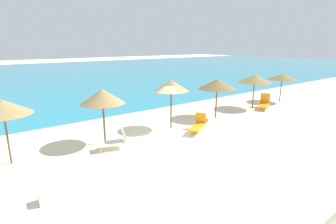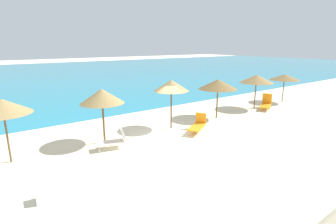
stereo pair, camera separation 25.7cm
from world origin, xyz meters
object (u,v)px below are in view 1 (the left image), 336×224
Objects in this scene: lounge_chair_0 at (115,140)px; lounge_chair_1 at (198,125)px; beach_umbrella_7 at (282,77)px; lounge_chair_2 at (264,103)px; beach_umbrella_6 at (255,79)px; beach_umbrella_4 at (171,86)px; beach_umbrella_2 at (2,107)px; beach_umbrella_3 at (102,96)px; beach_umbrella_5 at (217,84)px; cooler_box at (47,197)px.

lounge_chair_0 is 4.79m from lounge_chair_1.
beach_umbrella_7 reaches higher than lounge_chair_2.
beach_umbrella_6 is 3.79m from beach_umbrella_7.
beach_umbrella_4 is 8.68m from lounge_chair_2.
lounge_chair_0 is 0.82× the size of lounge_chair_2.
beach_umbrella_6 reaches higher than lounge_chair_0.
beach_umbrella_2 is 4.00m from beach_umbrella_3.
beach_umbrella_5 is at bearing -178.84° from beach_umbrella_7.
lounge_chair_2 is at bearing -114.19° from lounge_chair_1.
beach_umbrella_5 reaches higher than lounge_chair_1.
beach_umbrella_5 is at bearing -178.17° from beach_umbrella_6.
beach_umbrella_7 is 1.62× the size of lounge_chair_0.
beach_umbrella_2 is at bearing 59.30° from lounge_chair_2.
beach_umbrella_3 is at bearing -179.65° from beach_umbrella_7.
beach_umbrella_2 reaches higher than cooler_box.
beach_umbrella_6 is at bearing -0.50° from beach_umbrella_2.
cooler_box is at bearing -166.68° from beach_umbrella_6.
lounge_chair_0 is (4.07, -1.20, -1.89)m from beach_umbrella_2.
beach_umbrella_5 is at bearing -95.59° from lounge_chair_1.
lounge_chair_0 is at bearing 36.07° from cooler_box.
beach_umbrella_2 is 1.82× the size of lounge_chair_0.
beach_umbrella_6 is 5.15× the size of cooler_box.
beach_umbrella_6 reaches higher than cooler_box.
beach_umbrella_2 is 1.05× the size of beach_umbrella_6.
beach_umbrella_6 is 15.94m from cooler_box.
beach_umbrella_6 is (15.90, -0.14, -0.13)m from beach_umbrella_2.
lounge_chair_1 is (4.77, -0.44, -0.07)m from lounge_chair_0.
lounge_chair_1 reaches higher than cooler_box.
beach_umbrella_5 reaches higher than beach_umbrella_7.
beach_umbrella_6 is (11.91, 0.07, -0.10)m from beach_umbrella_3.
lounge_chair_0 is at bearing -16.35° from beach_umbrella_2.
beach_umbrella_4 is 1.62× the size of lounge_chair_1.
beach_umbrella_4 is 1.10× the size of beach_umbrella_5.
beach_umbrella_5 is 7.97m from beach_umbrella_7.
beach_umbrella_3 is 1.14× the size of beach_umbrella_7.
beach_umbrella_3 reaches higher than lounge_chair_1.
lounge_chair_0 is at bearing -173.13° from beach_umbrella_5.
lounge_chair_0 is (-3.97, -0.96, -2.00)m from beach_umbrella_4.
lounge_chair_1 is at bearing -10.50° from beach_umbrella_2.
lounge_chair_1 is (-2.89, -1.37, -1.83)m from beach_umbrella_5.
beach_umbrella_4 reaches higher than beach_umbrella_7.
lounge_chair_2 is at bearing 10.79° from cooler_box.
beach_umbrella_6 is 1.47× the size of lounge_chair_1.
cooler_box is (-7.52, -3.55, -2.28)m from beach_umbrella_4.
lounge_chair_2 is at bearing -2.46° from beach_umbrella_3.
beach_umbrella_7 is 3.69m from lounge_chair_2.
beach_umbrella_5 is 1.08× the size of beach_umbrella_7.
beach_umbrella_3 reaches higher than beach_umbrella_7.
beach_umbrella_4 is at bearing 25.27° from cooler_box.
beach_umbrella_7 reaches higher than lounge_chair_1.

